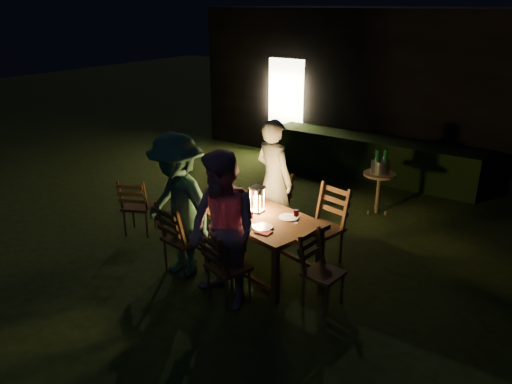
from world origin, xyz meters
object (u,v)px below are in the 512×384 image
Objects in this scene: chair_spare at (139,216)px; lantern at (257,201)px; dining_table at (252,217)px; chair_end at (322,283)px; chair_near_right at (227,278)px; bottle_bucket_b at (384,164)px; chair_near_left at (184,250)px; side_table at (379,178)px; person_house_side at (274,180)px; person_opp_right at (223,231)px; person_opp_left at (178,207)px; bottle_table at (239,197)px; bottle_bucket_a at (377,164)px; chair_far_left at (271,218)px; ice_bucket at (380,167)px; chair_far_right at (322,240)px.

lantern reaches higher than chair_spare.
chair_end is (1.20, -0.29, -0.42)m from dining_table.
bottle_bucket_b is (0.48, 3.54, 0.57)m from chair_near_right.
chair_near_left is at bearing -72.50° from chair_end.
side_table is at bearing 76.44° from lantern.
person_house_side is at bearing 85.95° from chair_near_left.
person_opp_right is at bearing -78.85° from lantern.
bottle_bucket_b is at bearing -105.40° from person_house_side.
person_house_side reaches higher than chair_near_right.
lantern is 1.09× the size of bottle_bucket_b.
chair_spare is at bearing 169.70° from chair_near_left.
person_opp_left is at bearing 90.00° from person_house_side.
chair_near_left reaches higher than bottle_bucket_b.
bottle_table reaches higher than bottle_bucket_b.
chair_near_left is at bearing -111.14° from bottle_bucket_a.
chair_far_left is 2.04m from bottle_bucket_a.
bottle_table is (-0.24, 0.06, 0.22)m from dining_table.
bottle_bucket_a is (-0.56, 2.89, 0.59)m from chair_end.
dining_table is 0.98m from chair_near_right.
chair_far_left is 3.44× the size of ice_bucket.
person_house_side is at bearing -3.85° from chair_far_right.
bottle_bucket_b reaches higher than ice_bucket.
person_house_side is at bearing 6.48° from chair_spare.
lantern reaches higher than chair_near_left.
dining_table is 6.34× the size of bottle_bucket_b.
bottle_bucket_a is (0.58, 2.57, -0.07)m from lantern.
chair_near_right is 3.05× the size of bottle_bucket_b.
dining_table is 7.25× the size of bottle_table.
chair_spare is 0.51× the size of person_opp_left.
dining_table is 2.03m from chair_spare.
bottle_table is (-0.50, 0.91, 0.62)m from chair_near_right.
chair_near_right is 0.54× the size of person_house_side.
dining_table is 1.97× the size of chair_far_left.
bottle_table is at bearing 103.71° from person_house_side.
chair_spare is 3.90m from ice_bucket.
chair_near_left reaches higher than dining_table.
person_house_side is (-0.96, 0.28, 0.57)m from chair_far_right.
bottle_bucket_a is at bearing 78.29° from chair_near_left.
chair_far_left is 1.71m from person_opp_left.
bottle_bucket_b reaches higher than chair_spare.
person_opp_right is (0.51, -1.76, 0.61)m from chair_far_left.
chair_end is at bearing 147.48° from chair_far_left.
lantern is at bearing -102.71° from bottle_bucket_a.
dining_table is 1.87× the size of chair_far_right.
person_house_side is 1.98m from ice_bucket.
person_opp_left is 3.53m from bottle_bucket_a.
bottle_table is at bearing -110.52° from bottle_bucket_b.
lantern is 2.63m from bottle_bucket_a.
person_opp_right is 0.90m from person_opp_left.
ice_bucket is (0.95, 1.79, 0.50)m from chair_far_left.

